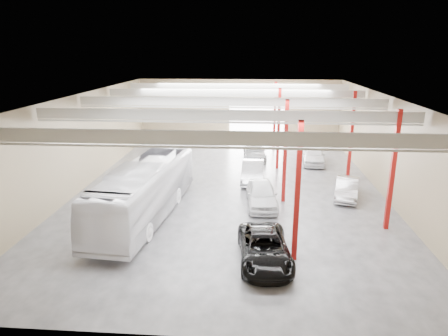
# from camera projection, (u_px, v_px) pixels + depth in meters

# --- Properties ---
(depot_shell) EXTENTS (22.12, 32.12, 7.06)m
(depot_shell) POSITION_uv_depth(u_px,v_px,m) (232.00, 123.00, 28.83)
(depot_shell) COLOR #45454A
(depot_shell) RESTS_ON ground
(coach_bus) EXTENTS (4.09, 12.70, 3.48)m
(coach_bus) POSITION_uv_depth(u_px,v_px,m) (145.00, 190.00, 24.62)
(coach_bus) COLOR white
(coach_bus) RESTS_ON ground
(black_sedan) EXTENTS (2.86, 5.44, 1.46)m
(black_sedan) POSITION_uv_depth(u_px,v_px,m) (264.00, 248.00, 19.49)
(black_sedan) COLOR black
(black_sedan) RESTS_ON ground
(car_row_a) EXTENTS (2.22, 4.93, 1.64)m
(car_row_a) POSITION_uv_depth(u_px,v_px,m) (262.00, 194.00, 26.52)
(car_row_a) COLOR silver
(car_row_a) RESTS_ON ground
(car_row_b) EXTENTS (1.84, 4.89, 1.59)m
(car_row_b) POSITION_uv_depth(u_px,v_px,m) (253.00, 172.00, 31.55)
(car_row_b) COLOR #AAABAF
(car_row_b) RESTS_ON ground
(car_row_c) EXTENTS (2.35, 5.09, 1.44)m
(car_row_c) POSITION_uv_depth(u_px,v_px,m) (255.00, 152.00, 38.06)
(car_row_c) COLOR gray
(car_row_c) RESTS_ON ground
(car_right_near) EXTENTS (2.49, 4.48, 1.40)m
(car_right_near) POSITION_uv_depth(u_px,v_px,m) (347.00, 188.00, 28.03)
(car_right_near) COLOR #B1B1B6
(car_right_near) RESTS_ON ground
(car_right_far) EXTENTS (2.32, 4.89, 1.61)m
(car_right_far) POSITION_uv_depth(u_px,v_px,m) (314.00, 155.00, 36.49)
(car_right_far) COLOR white
(car_right_far) RESTS_ON ground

